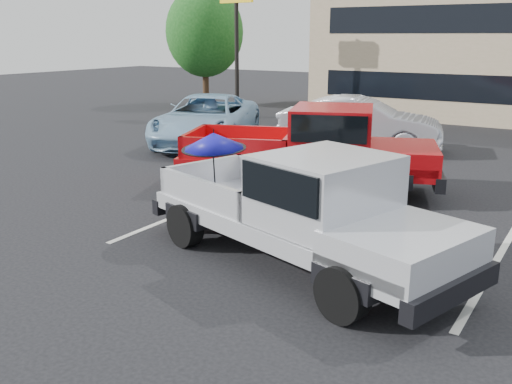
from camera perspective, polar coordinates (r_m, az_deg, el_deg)
ground at (r=9.08m, az=1.11°, el=-7.77°), size 90.00×90.00×0.00m
stripe_left at (r=12.24m, az=-6.11°, el=-1.64°), size 0.12×5.00×0.01m
stripe_right at (r=9.91m, az=22.58°, el=-6.94°), size 0.12×5.00×0.01m
motel_sign at (r=25.55m, az=-1.98°, el=17.82°), size 1.60×0.22×6.00m
tree_left at (r=30.30m, az=-5.17°, el=15.65°), size 3.96×3.96×6.02m
silver_pickup at (r=8.77m, az=5.58°, el=-1.37°), size 6.02×3.56×2.06m
red_pickup at (r=13.28m, az=6.79°, el=4.56°), size 6.44×4.09×2.01m
silver_sedan at (r=18.57m, az=10.33°, el=6.71°), size 5.41×3.01×1.69m
blue_suv at (r=19.51m, az=-4.97°, el=7.24°), size 4.66×6.46×1.63m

